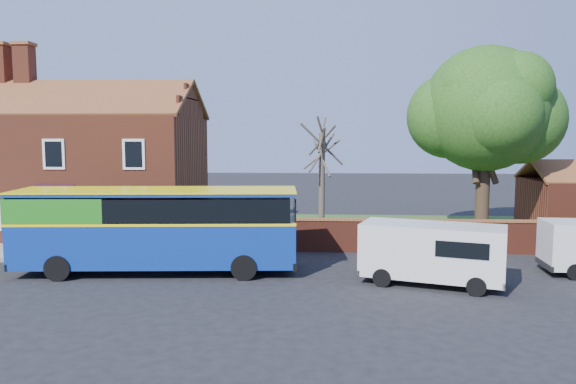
{
  "coord_description": "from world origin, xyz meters",
  "views": [
    {
      "loc": [
        6.07,
        -19.37,
        5.63
      ],
      "look_at": [
        4.67,
        5.0,
        3.06
      ],
      "focal_mm": 35.0,
      "sensor_mm": 36.0,
      "label": 1
    }
  ],
  "objects": [
    {
      "name": "bus",
      "position": [
        -0.83,
        2.59,
        1.92
      ],
      "size": [
        11.31,
        3.61,
        3.39
      ],
      "rotation": [
        0.0,
        0.0,
        0.07
      ],
      "color": "navy",
      "rests_on": "ground"
    },
    {
      "name": "shop_building",
      "position": [
        -7.02,
        11.5,
        3.41
      ],
      "size": [
        12.3,
        8.13,
        10.5
      ],
      "color": "brown",
      "rests_on": "ground"
    },
    {
      "name": "ground",
      "position": [
        0.0,
        0.0,
        0.0
      ],
      "size": [
        120.0,
        120.0,
        0.0
      ],
      "primitive_type": "plane",
      "color": "black",
      "rests_on": "ground"
    },
    {
      "name": "van_near",
      "position": [
        10.26,
        1.35,
        1.27
      ],
      "size": [
        5.55,
        3.58,
        2.27
      ],
      "rotation": [
        0.0,
        0.0,
        -0.32
      ],
      "color": "silver",
      "rests_on": "ground"
    },
    {
      "name": "grass_strip",
      "position": [
        13.0,
        13.0,
        0.02
      ],
      "size": [
        26.0,
        12.0,
        0.04
      ],
      "primitive_type": "cube",
      "color": "#426B28",
      "rests_on": "ground"
    },
    {
      "name": "pavement",
      "position": [
        -7.0,
        5.75,
        0.06
      ],
      "size": [
        18.0,
        3.5,
        0.12
      ],
      "primitive_type": "cube",
      "color": "gray",
      "rests_on": "ground"
    },
    {
      "name": "kerb",
      "position": [
        -7.0,
        4.0,
        0.07
      ],
      "size": [
        18.0,
        0.15,
        0.14
      ],
      "primitive_type": "cube",
      "color": "slate",
      "rests_on": "ground"
    },
    {
      "name": "bare_tree",
      "position": [
        6.16,
        9.91,
        3.16
      ],
      "size": [
        2.31,
        2.75,
        6.17
      ],
      "color": "#4C4238",
      "rests_on": "ground"
    },
    {
      "name": "large_tree",
      "position": [
        14.91,
        11.43,
        6.7
      ],
      "size": [
        8.39,
        6.64,
        10.23
      ],
      "color": "black",
      "rests_on": "ground"
    },
    {
      "name": "boundary_wall",
      "position": [
        13.0,
        7.0,
        0.81
      ],
      "size": [
        22.0,
        0.38,
        1.6
      ],
      "color": "maroon",
      "rests_on": "ground"
    }
  ]
}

